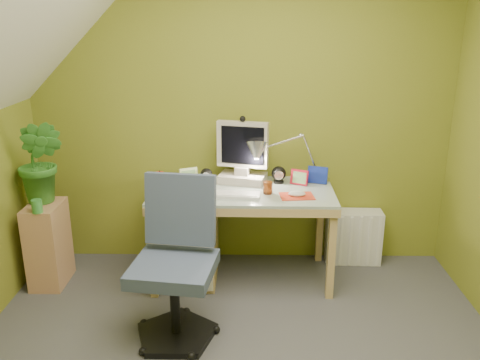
{
  "coord_description": "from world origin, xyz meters",
  "views": [
    {
      "loc": [
        0.05,
        -2.22,
        1.9
      ],
      "look_at": [
        0.0,
        1.0,
        0.85
      ],
      "focal_mm": 38.0,
      "sensor_mm": 36.0,
      "label": 1
    }
  ],
  "objects_px": {
    "task_chair": "(173,266)",
    "desk_lamp": "(304,147)",
    "monitor": "(243,151)",
    "potted_plant": "(41,162)",
    "radiator": "(353,237)",
    "desk": "(242,234)",
    "side_ledge": "(48,244)"
  },
  "relations": [
    {
      "from": "side_ledge",
      "to": "potted_plant",
      "type": "distance_m",
      "value": 0.61
    },
    {
      "from": "monitor",
      "to": "desk_lamp",
      "type": "xyz_separation_m",
      "value": [
        0.45,
        0.0,
        0.03
      ]
    },
    {
      "from": "monitor",
      "to": "side_ledge",
      "type": "relative_size",
      "value": 0.79
    },
    {
      "from": "side_ledge",
      "to": "potted_plant",
      "type": "bearing_deg",
      "value": 90.0
    },
    {
      "from": "potted_plant",
      "to": "monitor",
      "type": "bearing_deg",
      "value": 9.25
    },
    {
      "from": "monitor",
      "to": "radiator",
      "type": "xyz_separation_m",
      "value": [
        0.88,
        0.09,
        -0.73
      ]
    },
    {
      "from": "monitor",
      "to": "radiator",
      "type": "height_order",
      "value": "monitor"
    },
    {
      "from": "side_ledge",
      "to": "task_chair",
      "type": "relative_size",
      "value": 0.63
    },
    {
      "from": "potted_plant",
      "to": "task_chair",
      "type": "distance_m",
      "value": 1.31
    },
    {
      "from": "radiator",
      "to": "task_chair",
      "type": "bearing_deg",
      "value": -139.45
    },
    {
      "from": "potted_plant",
      "to": "radiator",
      "type": "distance_m",
      "value": 2.42
    },
    {
      "from": "side_ledge",
      "to": "monitor",
      "type": "bearing_deg",
      "value": 11.21
    },
    {
      "from": "desk_lamp",
      "to": "side_ledge",
      "type": "height_order",
      "value": "desk_lamp"
    },
    {
      "from": "desk",
      "to": "desk_lamp",
      "type": "height_order",
      "value": "desk_lamp"
    },
    {
      "from": "potted_plant",
      "to": "task_chair",
      "type": "bearing_deg",
      "value": -35.32
    },
    {
      "from": "monitor",
      "to": "task_chair",
      "type": "height_order",
      "value": "monitor"
    },
    {
      "from": "desk_lamp",
      "to": "monitor",
      "type": "bearing_deg",
      "value": -176.38
    },
    {
      "from": "desk_lamp",
      "to": "radiator",
      "type": "height_order",
      "value": "desk_lamp"
    },
    {
      "from": "side_ledge",
      "to": "desk",
      "type": "bearing_deg",
      "value": 4.05
    },
    {
      "from": "side_ledge",
      "to": "potted_plant",
      "type": "xyz_separation_m",
      "value": [
        0.0,
        0.05,
        0.61
      ]
    },
    {
      "from": "task_chair",
      "to": "desk_lamp",
      "type": "bearing_deg",
      "value": 56.05
    },
    {
      "from": "desk_lamp",
      "to": "side_ledge",
      "type": "relative_size",
      "value": 0.89
    },
    {
      "from": "monitor",
      "to": "task_chair",
      "type": "relative_size",
      "value": 0.5
    },
    {
      "from": "side_ledge",
      "to": "task_chair",
      "type": "xyz_separation_m",
      "value": [
        1.01,
        -0.67,
        0.18
      ]
    },
    {
      "from": "desk_lamp",
      "to": "radiator",
      "type": "bearing_deg",
      "value": 15.31
    },
    {
      "from": "potted_plant",
      "to": "radiator",
      "type": "xyz_separation_m",
      "value": [
        2.3,
        0.32,
        -0.7
      ]
    },
    {
      "from": "desk_lamp",
      "to": "radiator",
      "type": "xyz_separation_m",
      "value": [
        0.43,
        0.09,
        -0.76
      ]
    },
    {
      "from": "monitor",
      "to": "side_ledge",
      "type": "height_order",
      "value": "monitor"
    },
    {
      "from": "desk_lamp",
      "to": "task_chair",
      "type": "bearing_deg",
      "value": -128.26
    },
    {
      "from": "desk",
      "to": "monitor",
      "type": "height_order",
      "value": "monitor"
    },
    {
      "from": "radiator",
      "to": "side_ledge",
      "type": "bearing_deg",
      "value": -169.24
    },
    {
      "from": "desk",
      "to": "radiator",
      "type": "relative_size",
      "value": 3.04
    }
  ]
}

